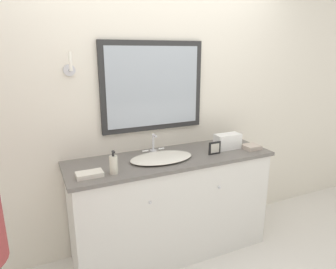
# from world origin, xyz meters

# --- Properties ---
(wall_back) EXTENTS (8.00, 0.18, 2.55)m
(wall_back) POSITION_xyz_m (-0.00, 0.62, 1.28)
(wall_back) COLOR silver
(wall_back) RESTS_ON ground_plane
(vanity_counter) EXTENTS (1.76, 0.57, 0.92)m
(vanity_counter) POSITION_xyz_m (0.00, 0.31, 0.46)
(vanity_counter) COLOR silver
(vanity_counter) RESTS_ON ground_plane
(sink_basin) EXTENTS (0.53, 0.37, 0.18)m
(sink_basin) POSITION_xyz_m (-0.10, 0.28, 0.93)
(sink_basin) COLOR silver
(sink_basin) RESTS_ON vanity_counter
(soap_bottle) EXTENTS (0.06, 0.06, 0.18)m
(soap_bottle) POSITION_xyz_m (-0.54, 0.15, 0.99)
(soap_bottle) COLOR beige
(soap_bottle) RESTS_ON vanity_counter
(appliance_box) EXTENTS (0.24, 0.12, 0.14)m
(appliance_box) POSITION_xyz_m (0.56, 0.29, 0.99)
(appliance_box) COLOR white
(appliance_box) RESTS_ON vanity_counter
(picture_frame) EXTENTS (0.11, 0.01, 0.11)m
(picture_frame) POSITION_xyz_m (0.37, 0.21, 0.97)
(picture_frame) COLOR black
(picture_frame) RESTS_ON vanity_counter
(hand_towel_near_sink) EXTENTS (0.19, 0.11, 0.03)m
(hand_towel_near_sink) POSITION_xyz_m (-0.71, 0.18, 0.93)
(hand_towel_near_sink) COLOR silver
(hand_towel_near_sink) RESTS_ON vanity_counter
(hand_towel_far_corner) EXTENTS (0.14, 0.13, 0.04)m
(hand_towel_far_corner) POSITION_xyz_m (0.75, 0.19, 0.94)
(hand_towel_far_corner) COLOR #B7A899
(hand_towel_far_corner) RESTS_ON vanity_counter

